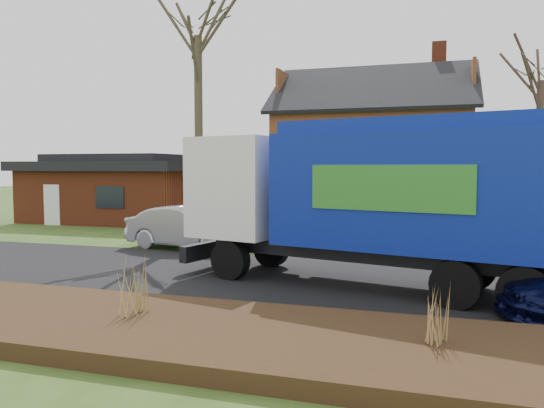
% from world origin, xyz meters
% --- Properties ---
extents(ground, '(120.00, 120.00, 0.00)m').
position_xyz_m(ground, '(0.00, 0.00, 0.00)').
color(ground, '#2F4818').
rests_on(ground, ground).
extents(road, '(80.00, 7.00, 0.02)m').
position_xyz_m(road, '(0.00, 0.00, 0.01)').
color(road, black).
rests_on(road, ground).
extents(mulch_verge, '(80.00, 3.50, 0.30)m').
position_xyz_m(mulch_verge, '(0.00, -5.30, 0.15)').
color(mulch_verge, black).
rests_on(mulch_verge, ground).
extents(main_house, '(12.95, 8.95, 9.26)m').
position_xyz_m(main_house, '(1.49, 13.91, 4.03)').
color(main_house, beige).
rests_on(main_house, ground).
extents(ranch_house, '(9.80, 8.20, 3.70)m').
position_xyz_m(ranch_house, '(-12.00, 13.00, 1.81)').
color(ranch_house, brown).
rests_on(ranch_house, ground).
extents(garbage_truck, '(9.96, 4.71, 4.13)m').
position_xyz_m(garbage_truck, '(3.49, -0.19, 2.38)').
color(garbage_truck, black).
rests_on(garbage_truck, ground).
extents(silver_sedan, '(4.99, 2.38, 1.58)m').
position_xyz_m(silver_sedan, '(-3.56, 4.02, 0.79)').
color(silver_sedan, '#9DA0A4').
rests_on(silver_sedan, ground).
extents(tree_front_west, '(4.06, 4.06, 12.07)m').
position_xyz_m(tree_front_west, '(-4.98, 7.87, 9.94)').
color(tree_front_west, '#473D2A').
rests_on(tree_front_west, ground).
extents(tree_front_east, '(3.38, 3.38, 9.40)m').
position_xyz_m(tree_front_east, '(9.07, 11.08, 7.64)').
color(tree_front_east, '#433228').
rests_on(tree_front_east, ground).
extents(tree_back, '(3.39, 3.39, 10.73)m').
position_xyz_m(tree_back, '(3.85, 21.65, 8.94)').
color(tree_back, '#3A2F23').
rests_on(tree_back, ground).
extents(grass_clump_mid, '(0.38, 0.31, 1.06)m').
position_xyz_m(grass_clump_mid, '(-0.28, -5.05, 0.83)').
color(grass_clump_mid, '#A48948').
rests_on(grass_clump_mid, mulch_verge).
extents(grass_clump_east, '(0.36, 0.30, 0.90)m').
position_xyz_m(grass_clump_east, '(5.04, -5.10, 0.75)').
color(grass_clump_east, '#9E7845').
rests_on(grass_clump_east, mulch_verge).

